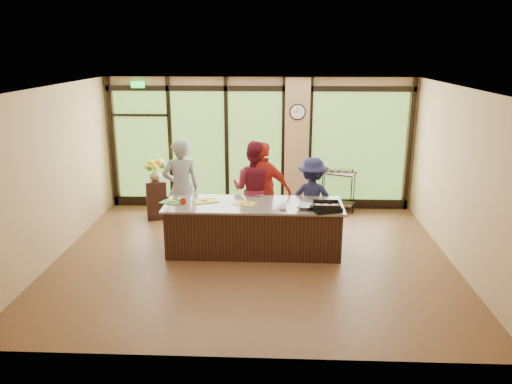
# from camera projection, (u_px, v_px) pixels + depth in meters

# --- Properties ---
(floor) EXTENTS (7.00, 7.00, 0.00)m
(floor) POSITION_uv_depth(u_px,v_px,m) (253.00, 257.00, 8.95)
(floor) COLOR brown
(floor) RESTS_ON ground
(ceiling) EXTENTS (7.00, 7.00, 0.00)m
(ceiling) POSITION_uv_depth(u_px,v_px,m) (253.00, 88.00, 8.11)
(ceiling) COLOR white
(ceiling) RESTS_ON back_wall
(back_wall) EXTENTS (7.00, 0.00, 7.00)m
(back_wall) POSITION_uv_depth(u_px,v_px,m) (259.00, 144.00, 11.41)
(back_wall) COLOR tan
(back_wall) RESTS_ON floor
(left_wall) EXTENTS (0.00, 6.00, 6.00)m
(left_wall) POSITION_uv_depth(u_px,v_px,m) (52.00, 174.00, 8.68)
(left_wall) COLOR tan
(left_wall) RESTS_ON floor
(right_wall) EXTENTS (0.00, 6.00, 6.00)m
(right_wall) POSITION_uv_depth(u_px,v_px,m) (460.00, 179.00, 8.38)
(right_wall) COLOR tan
(right_wall) RESTS_ON floor
(window_wall) EXTENTS (6.90, 0.12, 3.00)m
(window_wall) POSITION_uv_depth(u_px,v_px,m) (266.00, 149.00, 11.39)
(window_wall) COLOR tan
(window_wall) RESTS_ON floor
(island_base) EXTENTS (3.10, 1.00, 0.88)m
(island_base) POSITION_uv_depth(u_px,v_px,m) (254.00, 229.00, 9.12)
(island_base) COLOR black
(island_base) RESTS_ON floor
(countertop) EXTENTS (3.20, 1.10, 0.04)m
(countertop) POSITION_uv_depth(u_px,v_px,m) (254.00, 205.00, 8.99)
(countertop) COLOR slate
(countertop) RESTS_ON island_base
(wall_clock) EXTENTS (0.36, 0.04, 0.36)m
(wall_clock) POSITION_uv_depth(u_px,v_px,m) (298.00, 112.00, 11.03)
(wall_clock) COLOR black
(wall_clock) RESTS_ON window_wall
(cook_left) EXTENTS (0.83, 0.67, 1.97)m
(cook_left) POSITION_uv_depth(u_px,v_px,m) (181.00, 188.00, 9.72)
(cook_left) COLOR gray
(cook_left) RESTS_ON floor
(cook_midleft) EXTENTS (1.12, 1.00, 1.92)m
(cook_midleft) POSITION_uv_depth(u_px,v_px,m) (254.00, 189.00, 9.73)
(cook_midleft) COLOR maroon
(cook_midleft) RESTS_ON floor
(cook_midright) EXTENTS (1.20, 0.78, 1.90)m
(cook_midright) POSITION_uv_depth(u_px,v_px,m) (264.00, 191.00, 9.69)
(cook_midright) COLOR red
(cook_midright) RESTS_ON floor
(cook_right) EXTENTS (1.12, 0.73, 1.62)m
(cook_right) POSITION_uv_depth(u_px,v_px,m) (312.00, 199.00, 9.65)
(cook_right) COLOR #1B1C3C
(cook_right) RESTS_ON floor
(roasting_pan) EXTENTS (0.56, 0.50, 0.08)m
(roasting_pan) POSITION_uv_depth(u_px,v_px,m) (326.00, 209.00, 8.58)
(roasting_pan) COLOR black
(roasting_pan) RESTS_ON countertop
(mixing_bowl) EXTENTS (0.36, 0.36, 0.07)m
(mixing_bowl) POSITION_uv_depth(u_px,v_px,m) (304.00, 207.00, 8.69)
(mixing_bowl) COLOR silver
(mixing_bowl) RESTS_ON countertop
(cutting_board_left) EXTENTS (0.44, 0.40, 0.01)m
(cutting_board_left) POSITION_uv_depth(u_px,v_px,m) (171.00, 202.00, 9.05)
(cutting_board_left) COLOR #33802E
(cutting_board_left) RESTS_ON countertop
(cutting_board_center) EXTENTS (0.53, 0.47, 0.01)m
(cutting_board_center) POSITION_uv_depth(u_px,v_px,m) (206.00, 201.00, 9.13)
(cutting_board_center) COLOR gold
(cutting_board_center) RESTS_ON countertop
(cutting_board_right) EXTENTS (0.45, 0.40, 0.01)m
(cutting_board_right) POSITION_uv_depth(u_px,v_px,m) (245.00, 203.00, 8.98)
(cutting_board_right) COLOR gold
(cutting_board_right) RESTS_ON countertop
(prep_bowl_near) EXTENTS (0.16, 0.16, 0.04)m
(prep_bowl_near) POSITION_uv_depth(u_px,v_px,m) (181.00, 199.00, 9.17)
(prep_bowl_near) COLOR white
(prep_bowl_near) RESTS_ON countertop
(prep_bowl_mid) EXTENTS (0.15, 0.15, 0.04)m
(prep_bowl_mid) POSITION_uv_depth(u_px,v_px,m) (283.00, 208.00, 8.66)
(prep_bowl_mid) COLOR white
(prep_bowl_mid) RESTS_ON countertop
(prep_bowl_far) EXTENTS (0.19, 0.19, 0.04)m
(prep_bowl_far) POSITION_uv_depth(u_px,v_px,m) (259.00, 196.00, 9.41)
(prep_bowl_far) COLOR white
(prep_bowl_far) RESTS_ON countertop
(red_ramekin) EXTENTS (0.15, 0.15, 0.09)m
(red_ramekin) POSITION_uv_depth(u_px,v_px,m) (183.00, 201.00, 8.96)
(red_ramekin) COLOR red
(red_ramekin) RESTS_ON countertop
(flower_stand) EXTENTS (0.54, 0.54, 0.86)m
(flower_stand) POSITION_uv_depth(u_px,v_px,m) (156.00, 199.00, 10.92)
(flower_stand) COLOR black
(flower_stand) RESTS_ON floor
(flower_vase) EXTENTS (0.27, 0.27, 0.26)m
(flower_vase) POSITION_uv_depth(u_px,v_px,m) (155.00, 174.00, 10.76)
(flower_vase) COLOR #90764E
(flower_vase) RESTS_ON flower_stand
(bar_cart) EXTENTS (0.84, 0.68, 1.01)m
(bar_cart) POSITION_uv_depth(u_px,v_px,m) (338.00, 185.00, 11.34)
(bar_cart) COLOR black
(bar_cart) RESTS_ON floor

